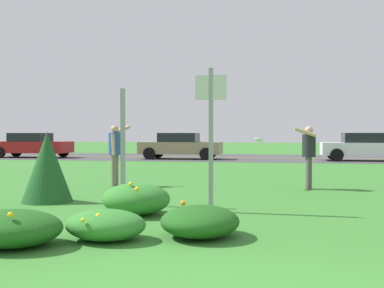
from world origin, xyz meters
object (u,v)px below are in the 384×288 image
Objects in this scene: person_thrower_blue_shirt at (115,149)px; car_white_center_right at (365,147)px; person_catcher_dark_shirt at (309,151)px; frisbee_white at (259,140)px; sign_post_by_roadside at (211,125)px; car_red_leftmost at (32,145)px; sign_post_near_path at (123,147)px; car_tan_center_left at (180,146)px.

person_thrower_blue_shirt is 16.13m from car_white_center_right.
person_catcher_dark_shirt is 6.50× the size of frisbee_white.
sign_post_by_roadside is 4.44m from person_catcher_dark_shirt.
sign_post_by_roadside is 1.61× the size of person_catcher_dark_shirt.
car_red_leftmost is at bearing 127.35° from sign_post_by_roadside.
person_thrower_blue_shirt is (-3.16, 3.75, -0.58)m from sign_post_by_roadside.
sign_post_near_path reaches higher than person_catcher_dark_shirt.
car_white_center_right reaches higher than frisbee_white.
sign_post_by_roadside is 0.57× the size of car_red_leftmost.
car_tan_center_left is (-4.24, 17.32, -0.83)m from sign_post_by_roadside.
person_thrower_blue_shirt is at bearing 112.34° from sign_post_near_path.
frisbee_white is 0.05× the size of car_red_leftmost.
frisbee_white is 0.05× the size of car_white_center_right.
sign_post_near_path reaches higher than car_white_center_right.
person_thrower_blue_shirt is 5.10m from person_catcher_dark_shirt.
sign_post_near_path is at bearing -67.66° from person_thrower_blue_shirt.
sign_post_near_path is 9.32× the size of frisbee_white.
person_thrower_blue_shirt is at bearing -177.80° from person_catcher_dark_shirt.
sign_post_by_roadside reaches higher than car_red_leftmost.
car_tan_center_left is at bearing 180.00° from car_white_center_right.
sign_post_near_path is 0.51× the size of car_tan_center_left.
frisbee_white is 14.44m from car_tan_center_left.
sign_post_by_roadside is at bearing -52.65° from car_red_leftmost.
person_catcher_dark_shirt is at bearing 2.20° from person_thrower_blue_shirt.
car_white_center_right is (8.72, 13.56, -0.24)m from person_thrower_blue_shirt.
sign_post_near_path reaches higher than car_tan_center_left.
person_thrower_blue_shirt is 0.37× the size of car_white_center_right.
sign_post_near_path reaches higher than person_thrower_blue_shirt.
person_catcher_dark_shirt is 13.85m from car_white_center_right.
car_tan_center_left is (8.97, 0.00, 0.00)m from car_red_leftmost.
person_thrower_blue_shirt reaches higher than car_white_center_right.
person_catcher_dark_shirt reaches higher than car_red_leftmost.
sign_post_near_path reaches higher than frisbee_white.
person_thrower_blue_shirt is at bearing 130.11° from sign_post_by_roadside.
sign_post_by_roadside reaches higher than person_thrower_blue_shirt.
person_catcher_dark_shirt is at bearing 9.00° from frisbee_white.
sign_post_by_roadside is 1.57× the size of person_thrower_blue_shirt.
sign_post_near_path reaches higher than car_red_leftmost.
frisbee_white is at bearing -109.74° from car_white_center_right.
car_tan_center_left is (-4.93, 13.56, -0.51)m from frisbee_white.
sign_post_by_roadside is 4.94m from person_thrower_blue_shirt.
car_white_center_right is (18.77, 0.00, 0.00)m from car_red_leftmost.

